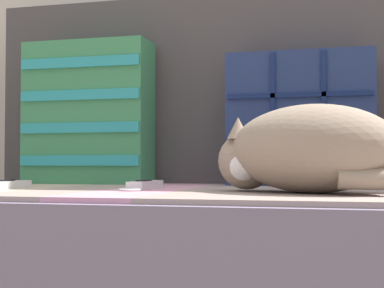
# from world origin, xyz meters

# --- Properties ---
(couch) EXTENTS (1.75, 0.91, 0.41)m
(couch) POSITION_xyz_m (0.00, 0.10, 0.20)
(couch) COLOR #3D3838
(couch) RESTS_ON ground_plane
(sofa_backrest) EXTENTS (1.71, 0.14, 0.55)m
(sofa_backrest) POSITION_xyz_m (0.00, 0.48, 0.68)
(sofa_backrest) COLOR #474242
(sofa_backrest) RESTS_ON couch
(throw_pillow_quilted) EXTENTS (0.38, 0.14, 0.35)m
(throw_pillow_quilted) POSITION_xyz_m (0.06, 0.33, 0.58)
(throw_pillow_quilted) COLOR navy
(throw_pillow_quilted) RESTS_ON couch
(throw_pillow_striped) EXTENTS (0.36, 0.14, 0.41)m
(throw_pillow_striped) POSITION_xyz_m (-0.54, 0.33, 0.61)
(throw_pillow_striped) COLOR #3D8956
(throw_pillow_striped) RESTS_ON couch
(sleeping_cat) EXTENTS (0.40, 0.32, 0.17)m
(sleeping_cat) POSITION_xyz_m (0.09, -0.07, 0.49)
(sleeping_cat) COLOR gray
(sleeping_cat) RESTS_ON couch
(game_remote_near) EXTENTS (0.05, 0.21, 0.02)m
(game_remote_near) POSITION_xyz_m (-0.26, 0.02, 0.41)
(game_remote_near) COLOR white
(game_remote_near) RESTS_ON couch
(game_remote_far) EXTENTS (0.05, 0.19, 0.02)m
(game_remote_far) POSITION_xyz_m (-0.56, -0.05, 0.41)
(game_remote_far) COLOR white
(game_remote_far) RESTS_ON couch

